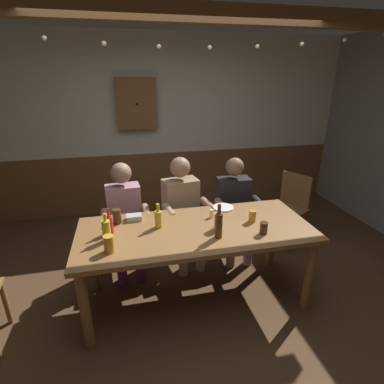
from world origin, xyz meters
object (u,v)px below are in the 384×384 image
pint_glass_3 (264,228)px  person_2 (235,204)px  table_candle (212,213)px  bottle_3 (158,218)px  person_1 (183,207)px  chair_empty_near_left (289,206)px  person_0 (125,214)px  bottle_0 (109,224)px  wall_dart_cabinet (137,104)px  plate_0 (223,207)px  pint_glass_0 (117,216)px  condiment_caddy (134,217)px  pint_glass_2 (219,221)px  pint_glass_4 (109,244)px  bottle_1 (219,225)px  dining_table (196,238)px  pint_glass_1 (252,216)px  bottle_2 (106,230)px

pint_glass_3 → person_2: bearing=85.0°
table_candle → bottle_3: size_ratio=0.35×
person_1 → chair_empty_near_left: person_1 is taller
person_0 → bottle_0: person_0 is taller
wall_dart_cabinet → person_1: bearing=-75.9°
person_0 → pint_glass_3: size_ratio=11.29×
chair_empty_near_left → plate_0: (-1.07, -0.49, 0.30)m
bottle_0 → pint_glass_0: bearing=72.0°
condiment_caddy → plate_0: condiment_caddy is taller
pint_glass_3 → chair_empty_near_left: bearing=50.1°
table_candle → wall_dart_cabinet: size_ratio=0.11×
bottle_0 → pint_glass_2: size_ratio=1.61×
chair_empty_near_left → pint_glass_4: (-2.18, -1.07, 0.36)m
person_1 → bottle_1: person_1 is taller
person_0 → condiment_caddy: (0.09, -0.37, 0.13)m
bottle_3 → pint_glass_3: bearing=-20.0°
person_0 → dining_table: bearing=129.0°
person_1 → pint_glass_4: size_ratio=8.98×
dining_table → bottle_0: bottle_0 is taller
dining_table → bottle_1: 0.33m
plate_0 → bottle_1: bearing=-112.3°
table_candle → bottle_1: bearing=-97.8°
chair_empty_near_left → table_candle: chair_empty_near_left is taller
bottle_0 → pint_glass_1: (1.28, -0.06, -0.03)m
chair_empty_near_left → bottle_3: (-1.76, -0.76, 0.38)m
pint_glass_0 → pint_glass_4: bearing=-96.7°
bottle_0 → pint_glass_1: bottle_0 is taller
bottle_0 → pint_glass_1: 1.29m
person_2 → person_0: bearing=2.5°
pint_glass_0 → pint_glass_4: (-0.06, -0.47, -0.00)m
pint_glass_2 → pint_glass_3: 0.39m
chair_empty_near_left → wall_dart_cabinet: (-1.79, 1.28, 1.19)m
bottle_0 → pint_glass_0: 0.19m
bottle_2 → pint_glass_1: 1.30m
bottle_1 → person_0: bearing=131.7°
chair_empty_near_left → wall_dart_cabinet: size_ratio=1.26×
bottle_1 → pint_glass_4: (-0.89, -0.02, -0.05)m
bottle_3 → plate_0: bearing=20.8°
person_0 → person_2: person_0 is taller
dining_table → pint_glass_1: size_ratio=18.76×
dining_table → pint_glass_3: (0.54, -0.22, 0.15)m
bottle_3 → pint_glass_1: 0.87m
person_0 → chair_empty_near_left: (2.06, 0.19, -0.19)m
chair_empty_near_left → condiment_caddy: (-1.97, -0.56, 0.32)m
plate_0 → bottle_2: (-1.13, -0.40, 0.09)m
pint_glass_0 → condiment_caddy: bearing=12.5°
condiment_caddy → bottle_2: 0.41m
condiment_caddy → wall_dart_cabinet: wall_dart_cabinet is taller
person_0 → pint_glass_0: (-0.07, -0.40, 0.18)m
condiment_caddy → bottle_1: bottle_1 is taller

